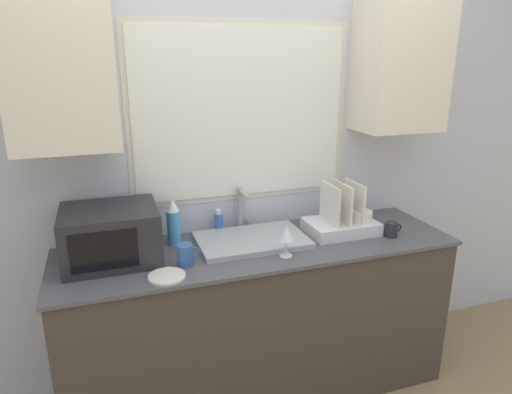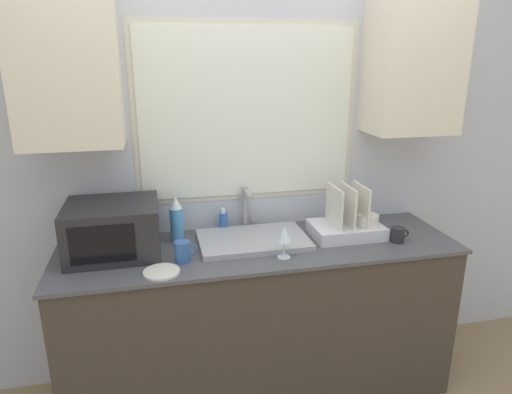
{
  "view_description": "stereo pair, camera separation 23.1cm",
  "coord_description": "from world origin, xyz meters",
  "px_view_note": "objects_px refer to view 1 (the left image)",
  "views": [
    {
      "loc": [
        -0.74,
        -1.82,
        1.88
      ],
      "look_at": [
        -0.03,
        0.27,
        1.18
      ],
      "focal_mm": 32.0,
      "sensor_mm": 36.0,
      "label": 1
    },
    {
      "loc": [
        -0.52,
        -1.88,
        1.88
      ],
      "look_at": [
        -0.03,
        0.27,
        1.18
      ],
      "focal_mm": 32.0,
      "sensor_mm": 36.0,
      "label": 2
    }
  ],
  "objects_px": {
    "faucet": "(242,205)",
    "microwave": "(111,235)",
    "dish_rack": "(343,221)",
    "mug_near_sink": "(186,255)",
    "soap_bottle": "(219,222)",
    "spray_bottle": "(174,223)",
    "wine_glass": "(286,234)"
  },
  "relations": [
    {
      "from": "faucet",
      "to": "microwave",
      "type": "relative_size",
      "value": 0.55
    },
    {
      "from": "dish_rack",
      "to": "mug_near_sink",
      "type": "bearing_deg",
      "value": -171.98
    },
    {
      "from": "microwave",
      "to": "soap_bottle",
      "type": "xyz_separation_m",
      "value": [
        0.59,
        0.18,
        -0.07
      ]
    },
    {
      "from": "microwave",
      "to": "mug_near_sink",
      "type": "relative_size",
      "value": 4.0
    },
    {
      "from": "dish_rack",
      "to": "faucet",
      "type": "bearing_deg",
      "value": 157.84
    },
    {
      "from": "microwave",
      "to": "spray_bottle",
      "type": "bearing_deg",
      "value": 16.8
    },
    {
      "from": "faucet",
      "to": "microwave",
      "type": "xyz_separation_m",
      "value": [
        -0.72,
        -0.17,
        -0.02
      ]
    },
    {
      "from": "microwave",
      "to": "faucet",
      "type": "bearing_deg",
      "value": 13.25
    },
    {
      "from": "faucet",
      "to": "spray_bottle",
      "type": "relative_size",
      "value": 1.0
    },
    {
      "from": "dish_rack",
      "to": "wine_glass",
      "type": "relative_size",
      "value": 2.35
    },
    {
      "from": "microwave",
      "to": "dish_rack",
      "type": "distance_m",
      "value": 1.26
    },
    {
      "from": "mug_near_sink",
      "to": "microwave",
      "type": "bearing_deg",
      "value": 151.91
    },
    {
      "from": "spray_bottle",
      "to": "microwave",
      "type": "bearing_deg",
      "value": -163.2
    },
    {
      "from": "spray_bottle",
      "to": "wine_glass",
      "type": "height_order",
      "value": "spray_bottle"
    },
    {
      "from": "faucet",
      "to": "mug_near_sink",
      "type": "height_order",
      "value": "faucet"
    },
    {
      "from": "wine_glass",
      "to": "microwave",
      "type": "bearing_deg",
      "value": 163.66
    },
    {
      "from": "microwave",
      "to": "wine_glass",
      "type": "xyz_separation_m",
      "value": [
        0.83,
        -0.24,
        -0.01
      ]
    },
    {
      "from": "microwave",
      "to": "mug_near_sink",
      "type": "height_order",
      "value": "microwave"
    },
    {
      "from": "faucet",
      "to": "mug_near_sink",
      "type": "xyz_separation_m",
      "value": [
        -0.39,
        -0.35,
        -0.1
      ]
    },
    {
      "from": "microwave",
      "to": "dish_rack",
      "type": "bearing_deg",
      "value": -2.15
    },
    {
      "from": "spray_bottle",
      "to": "mug_near_sink",
      "type": "height_order",
      "value": "spray_bottle"
    },
    {
      "from": "dish_rack",
      "to": "mug_near_sink",
      "type": "distance_m",
      "value": 0.93
    },
    {
      "from": "dish_rack",
      "to": "wine_glass",
      "type": "xyz_separation_m",
      "value": [
        -0.43,
        -0.2,
        0.05
      ]
    },
    {
      "from": "microwave",
      "to": "soap_bottle",
      "type": "relative_size",
      "value": 3.28
    },
    {
      "from": "soap_bottle",
      "to": "dish_rack",
      "type": "bearing_deg",
      "value": -18.65
    },
    {
      "from": "dish_rack",
      "to": "microwave",
      "type": "bearing_deg",
      "value": 177.85
    },
    {
      "from": "dish_rack",
      "to": "wine_glass",
      "type": "bearing_deg",
      "value": -155.49
    },
    {
      "from": "faucet",
      "to": "microwave",
      "type": "bearing_deg",
      "value": -166.75
    },
    {
      "from": "microwave",
      "to": "wine_glass",
      "type": "bearing_deg",
      "value": -16.34
    },
    {
      "from": "dish_rack",
      "to": "soap_bottle",
      "type": "distance_m",
      "value": 0.71
    },
    {
      "from": "microwave",
      "to": "soap_bottle",
      "type": "distance_m",
      "value": 0.62
    },
    {
      "from": "dish_rack",
      "to": "mug_near_sink",
      "type": "height_order",
      "value": "dish_rack"
    }
  ]
}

